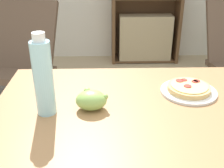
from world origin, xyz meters
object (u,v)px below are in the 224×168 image
(drink_bottle, at_px, (43,77))
(bookshelf, at_px, (147,3))
(grape_bunch, at_px, (91,99))
(lounge_chair_near, at_px, (16,76))
(pizza_on_plate, at_px, (189,89))

(drink_bottle, bearing_deg, bookshelf, 74.03)
(grape_bunch, distance_m, lounge_chair_near, 1.62)
(grape_bunch, bearing_deg, lounge_chair_near, 118.31)
(lounge_chair_near, relative_size, bookshelf, 0.57)
(grape_bunch, xyz_separation_m, drink_bottle, (-0.16, -0.03, 0.10))
(grape_bunch, distance_m, drink_bottle, 0.19)
(lounge_chair_near, height_order, bookshelf, bookshelf)
(bookshelf, bearing_deg, grape_bunch, -102.62)
(grape_bunch, height_order, lounge_chair_near, lounge_chair_near)
(drink_bottle, relative_size, bookshelf, 0.19)
(pizza_on_plate, relative_size, grape_bunch, 1.91)
(grape_bunch, height_order, bookshelf, bookshelf)
(drink_bottle, xyz_separation_m, lounge_chair_near, (-0.57, 1.38, -0.61))
(pizza_on_plate, xyz_separation_m, drink_bottle, (-0.55, -0.14, 0.12))
(pizza_on_plate, distance_m, grape_bunch, 0.41)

